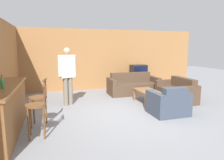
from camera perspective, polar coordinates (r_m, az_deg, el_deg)
ground_plane at (r=5.49m, az=3.80°, el=-10.04°), size 24.00×24.00×0.00m
wall_back at (r=8.76m, az=-4.71°, el=5.80°), size 9.40×0.08×2.60m
wall_left at (r=6.35m, az=-28.52°, el=3.50°), size 0.08×8.70×2.60m
bar_counter at (r=4.71m, az=-28.03°, el=-7.65°), size 0.55×2.56×1.05m
bar_chair_near at (r=4.30m, az=-20.70°, el=-7.74°), size 0.41×0.41×1.10m
bar_chair_mid at (r=4.93m, az=-20.22°, el=-5.60°), size 0.47×0.47×1.10m
couch_far at (r=7.99m, az=6.03°, el=-1.79°), size 1.99×0.88×0.82m
armchair_near at (r=5.69m, az=15.85°, el=-6.54°), size 0.96×0.83×0.80m
loveseat_right at (r=7.26m, az=17.99°, el=-3.32°), size 0.81×1.49×0.79m
coffee_table at (r=6.67m, az=9.87°, el=-3.40°), size 0.58×0.95×0.44m
tv_unit at (r=9.13m, az=7.51°, el=-0.63°), size 0.97×0.55×0.54m
tv at (r=9.05m, az=7.58°, el=2.67°), size 0.71×0.45×0.52m
bottle at (r=4.28m, az=-28.87°, el=-0.68°), size 0.07×0.07×0.24m
book_on_table at (r=6.56m, az=11.03°, el=-2.92°), size 0.23×0.22×0.03m
person_by_window at (r=6.38m, az=-12.62°, el=1.93°), size 0.57×0.37×1.81m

